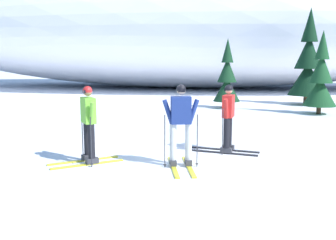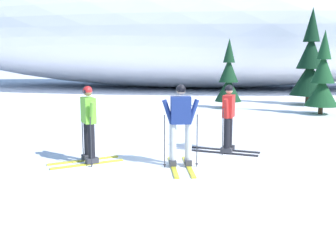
{
  "view_description": "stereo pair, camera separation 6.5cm",
  "coord_description": "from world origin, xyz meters",
  "px_view_note": "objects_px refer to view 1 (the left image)",
  "views": [
    {
      "loc": [
        1.13,
        -8.87,
        2.36
      ],
      "look_at": [
        -0.09,
        -0.32,
        0.95
      ],
      "focal_mm": 40.59,
      "sensor_mm": 36.0,
      "label": 1
    },
    {
      "loc": [
        1.19,
        -8.86,
        2.36
      ],
      "look_at": [
        -0.09,
        -0.32,
        0.95
      ],
      "focal_mm": 40.59,
      "sensor_mm": 36.0,
      "label": 2
    }
  ],
  "objects_px": {
    "skier_lime_jacket": "(88,123)",
    "pine_tree_center_left": "(321,79)",
    "skier_navy_jacket": "(181,124)",
    "pine_tree_center_right": "(308,65)",
    "skier_red_jacket": "(228,117)",
    "pine_tree_far_left": "(227,79)"
  },
  "relations": [
    {
      "from": "skier_navy_jacket",
      "to": "pine_tree_center_right",
      "type": "bearing_deg",
      "value": 66.95
    },
    {
      "from": "skier_red_jacket",
      "to": "pine_tree_far_left",
      "type": "bearing_deg",
      "value": 89.58
    },
    {
      "from": "pine_tree_far_left",
      "to": "skier_navy_jacket",
      "type": "bearing_deg",
      "value": -96.16
    },
    {
      "from": "skier_lime_jacket",
      "to": "pine_tree_center_left",
      "type": "height_order",
      "value": "pine_tree_center_left"
    },
    {
      "from": "skier_navy_jacket",
      "to": "pine_tree_far_left",
      "type": "xyz_separation_m",
      "value": [
        1.09,
        10.13,
        0.42
      ]
    },
    {
      "from": "pine_tree_far_left",
      "to": "pine_tree_center_right",
      "type": "relative_size",
      "value": 0.68
    },
    {
      "from": "skier_navy_jacket",
      "to": "pine_tree_center_left",
      "type": "distance_m",
      "value": 10.04
    },
    {
      "from": "pine_tree_far_left",
      "to": "pine_tree_center_right",
      "type": "height_order",
      "value": "pine_tree_center_right"
    },
    {
      "from": "skier_red_jacket",
      "to": "pine_tree_center_left",
      "type": "xyz_separation_m",
      "value": [
        3.95,
        7.27,
        0.58
      ]
    },
    {
      "from": "skier_lime_jacket",
      "to": "skier_red_jacket",
      "type": "bearing_deg",
      "value": 24.73
    },
    {
      "from": "pine_tree_center_right",
      "to": "pine_tree_far_left",
      "type": "bearing_deg",
      "value": -154.05
    },
    {
      "from": "skier_navy_jacket",
      "to": "pine_tree_center_left",
      "type": "bearing_deg",
      "value": 60.25
    },
    {
      "from": "skier_lime_jacket",
      "to": "pine_tree_far_left",
      "type": "bearing_deg",
      "value": 72.55
    },
    {
      "from": "skier_lime_jacket",
      "to": "pine_tree_center_right",
      "type": "relative_size",
      "value": 0.36
    },
    {
      "from": "pine_tree_center_left",
      "to": "pine_tree_center_right",
      "type": "relative_size",
      "value": 0.73
    },
    {
      "from": "pine_tree_center_right",
      "to": "skier_lime_jacket",
      "type": "bearing_deg",
      "value": -120.89
    },
    {
      "from": "skier_red_jacket",
      "to": "pine_tree_center_left",
      "type": "distance_m",
      "value": 8.29
    },
    {
      "from": "pine_tree_center_left",
      "to": "skier_lime_jacket",
      "type": "bearing_deg",
      "value": -129.07
    },
    {
      "from": "pine_tree_center_right",
      "to": "skier_navy_jacket",
      "type": "bearing_deg",
      "value": -113.05
    },
    {
      "from": "pine_tree_center_left",
      "to": "pine_tree_center_right",
      "type": "bearing_deg",
      "value": 87.03
    },
    {
      "from": "skier_navy_jacket",
      "to": "skier_lime_jacket",
      "type": "bearing_deg",
      "value": -179.9
    },
    {
      "from": "skier_lime_jacket",
      "to": "pine_tree_center_left",
      "type": "xyz_separation_m",
      "value": [
        7.07,
        8.71,
        0.54
      ]
    }
  ]
}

